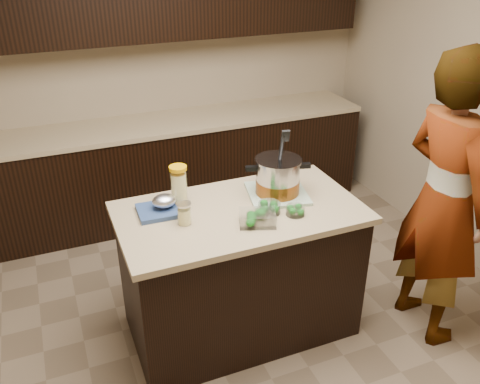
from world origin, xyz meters
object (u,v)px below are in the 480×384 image
object	(u,v)px
person	(444,201)
lemonade_pitcher	(179,188)
island	(240,271)
stock_pot	(278,178)

from	to	relation	value
person	lemonade_pitcher	bearing A→B (deg)	67.86
island	person	xyz separation A→B (m)	(1.16, -0.42, 0.48)
stock_pot	person	size ratio (longest dim) A/B	0.22
lemonade_pitcher	person	distance (m)	1.60
island	lemonade_pitcher	world-z (taller)	lemonade_pitcher
lemonade_pitcher	person	size ratio (longest dim) A/B	0.14
lemonade_pitcher	person	bearing A→B (deg)	-22.63
stock_pot	island	bearing A→B (deg)	-148.11
stock_pot	person	distance (m)	1.01
island	person	bearing A→B (deg)	-20.09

